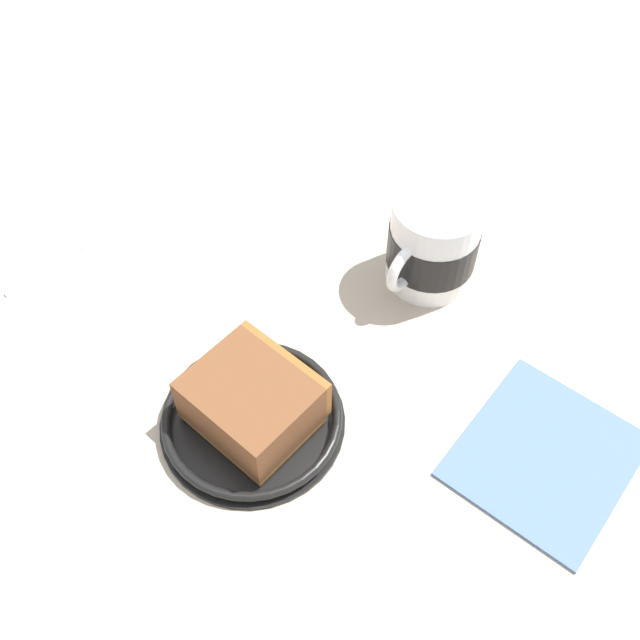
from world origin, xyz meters
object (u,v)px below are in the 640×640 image
teaspoon (76,248)px  folded_napkin (545,455)px  small_plate (252,418)px  tea_mug (432,242)px  cake_slice (252,401)px

teaspoon → folded_napkin: (2.34, -46.70, -0.06)cm
teaspoon → folded_napkin: 46.76cm
small_plate → folded_napkin: 23.38cm
tea_mug → folded_napkin: size_ratio=0.77×
tea_mug → teaspoon: (-14.55, 30.40, -4.16)cm
cake_slice → teaspoon: cake_slice is taller
small_plate → teaspoon: bearing=74.6°
teaspoon → cake_slice: bearing=-104.9°
small_plate → folded_napkin: small_plate is taller
folded_napkin → teaspoon: bearing=92.9°
cake_slice → teaspoon: (6.72, 25.32, -2.82)cm
small_plate → teaspoon: (6.98, 25.27, -0.40)cm
tea_mug → teaspoon: 33.96cm
cake_slice → tea_mug: size_ratio=1.01×
teaspoon → small_plate: bearing=-105.4°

